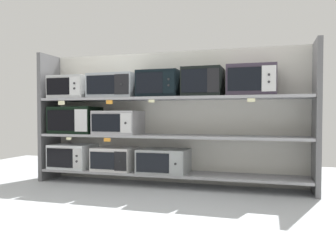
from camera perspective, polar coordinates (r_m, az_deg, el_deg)
The scene contains 23 objects.
ground at distance 3.05m, azimuth -5.49°, elevation -13.62°, with size 7.04×6.00×0.02m, color #B2B7BC.
back_panel at distance 4.10m, azimuth 0.89°, elevation 1.46°, with size 3.24×0.04×1.55m, color beige.
upright_left at distance 4.57m, azimuth -19.01°, elevation 1.40°, with size 0.05×0.41×1.55m, color #5B5B5E.
upright_right at distance 3.75m, azimuth 23.38°, elevation 1.27°, with size 0.05×0.41×1.55m, color #5B5B5E.
shelf_0 at distance 3.94m, azimuth -0.00°, elevation -7.88°, with size 3.04×0.41×0.03m, color #99999E.
microwave_0 at distance 4.41m, azimuth -15.43°, elevation -4.81°, with size 0.49×0.43×0.29m.
microwave_1 at distance 4.14m, azimuth -8.68°, elevation -5.35°, with size 0.47×0.43×0.27m.
microwave_2 at distance 3.92m, azimuth -0.68°, elevation -5.75°, with size 0.55×0.44×0.26m.
shelf_1 at distance 3.89m, azimuth -0.00°, elevation -1.69°, with size 3.04×0.41×0.03m, color #99999E.
microwave_3 at distance 4.36m, azimuth -15.07°, elevation 0.95°, with size 0.56×0.39×0.32m.
microwave_4 at distance 4.09m, azimuth -8.18°, elevation 0.58°, with size 0.51×0.43×0.27m.
price_tag_0 at distance 4.18m, azimuth -16.09°, elevation -2.02°, with size 0.06×0.00×0.03m, color beige.
price_tag_1 at distance 3.94m, azimuth -10.03°, elevation -2.27°, with size 0.08×0.00×0.04m, color orange.
shelf_2 at distance 3.89m, azimuth -0.00°, elevation 4.58°, with size 3.04×0.41×0.03m, color #99999E.
microwave_5 at distance 4.40m, azimuth -15.62°, elevation 6.16°, with size 0.47×0.41×0.27m.
microwave_6 at distance 4.13m, azimuth -8.91°, elevation 6.56°, with size 0.55×0.40×0.28m.
microwave_7 at distance 3.92m, azimuth -1.40°, elevation 6.95°, with size 0.47×0.37×0.30m.
microwave_8 at distance 3.80m, azimuth 5.84°, elevation 7.20°, with size 0.42×0.42×0.31m.
microwave_9 at distance 3.74m, azimuth 13.70°, elevation 7.31°, with size 0.50×0.39×0.32m.
price_tag_2 at distance 4.22m, azimuth -17.22°, elevation 3.68°, with size 0.09×0.00×0.05m, color beige.
price_tag_3 at distance 3.91m, azimuth -9.68°, elevation 3.92°, with size 0.08×0.00×0.04m, color orange.
price_tag_4 at distance 3.72m, azimuth -2.75°, elevation 4.15°, with size 0.07×0.00×0.03m, color beige.
price_tag_5 at distance 3.52m, azimuth 13.61°, elevation 4.19°, with size 0.08×0.00×0.04m, color beige.
Camera 1 is at (1.10, -3.72, 0.80)m, focal length 36.84 mm.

